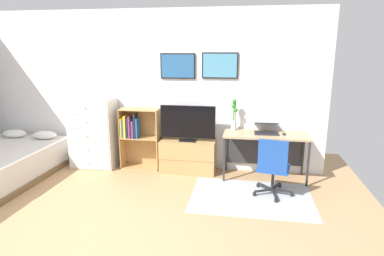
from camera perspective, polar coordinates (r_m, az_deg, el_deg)
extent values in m
plane|color=tan|center=(4.10, -18.14, -17.27)|extent=(7.20, 7.20, 0.00)
cube|color=white|center=(5.83, -8.08, 6.49)|extent=(6.12, 0.06, 2.70)
cube|color=black|center=(5.59, -2.48, 10.65)|extent=(0.59, 0.02, 0.42)
cube|color=#285B93|center=(5.58, -2.50, 10.64)|extent=(0.55, 0.01, 0.38)
cube|color=black|center=(5.49, 4.85, 10.70)|extent=(0.59, 0.02, 0.42)
cube|color=#4C93B7|center=(5.48, 4.84, 10.70)|extent=(0.55, 0.01, 0.38)
cube|color=#B2B7BC|center=(4.85, 10.22, -11.68)|extent=(1.70, 1.20, 0.01)
cube|color=brown|center=(6.25, -29.62, -7.01)|extent=(1.41, 1.93, 0.10)
cube|color=silver|center=(6.17, -29.88, -4.88)|extent=(1.36, 1.89, 0.39)
ellipsoid|color=white|center=(6.82, -28.34, -0.85)|extent=(0.44, 0.29, 0.14)
ellipsoid|color=white|center=(6.46, -24.11, -1.13)|extent=(0.44, 0.29, 0.14)
cube|color=white|center=(6.05, -16.65, -0.82)|extent=(0.78, 0.42, 1.22)
cube|color=silver|center=(6.00, -17.24, -5.81)|extent=(0.74, 0.01, 0.22)
sphere|color=#A59E8C|center=(5.98, -17.31, -5.86)|extent=(0.03, 0.03, 0.03)
cube|color=silver|center=(5.92, -17.41, -3.60)|extent=(0.74, 0.01, 0.22)
sphere|color=#A59E8C|center=(5.91, -17.48, -3.64)|extent=(0.03, 0.03, 0.03)
cube|color=silver|center=(5.86, -17.57, -1.34)|extent=(0.74, 0.01, 0.22)
sphere|color=#A59E8C|center=(5.85, -17.64, -1.38)|extent=(0.03, 0.03, 0.03)
cube|color=silver|center=(5.80, -17.74, 0.98)|extent=(0.74, 0.01, 0.22)
sphere|color=#A59E8C|center=(5.79, -17.81, 0.94)|extent=(0.03, 0.03, 0.03)
cube|color=silver|center=(5.76, -17.92, 3.33)|extent=(0.74, 0.01, 0.22)
sphere|color=#A59E8C|center=(5.75, -17.99, 3.30)|extent=(0.03, 0.03, 0.03)
cube|color=tan|center=(5.92, -11.94, -1.68)|extent=(0.02, 0.30, 1.06)
cube|color=tan|center=(5.71, -5.76, -2.00)|extent=(0.02, 0.30, 1.06)
cube|color=tan|center=(5.96, -8.72, -6.65)|extent=(0.68, 0.30, 0.02)
cube|color=tan|center=(5.80, -8.91, -1.63)|extent=(0.64, 0.30, 0.02)
cube|color=tan|center=(5.69, -9.10, 3.21)|extent=(0.64, 0.30, 0.02)
cube|color=tan|center=(5.94, -8.46, -1.47)|extent=(0.68, 0.01, 1.06)
cube|color=gold|center=(5.82, -11.92, 0.11)|extent=(0.02, 0.20, 0.34)
cube|color=#1E519E|center=(5.82, -11.66, -0.06)|extent=(0.02, 0.21, 0.31)
cube|color=gold|center=(5.81, -11.27, 0.31)|extent=(0.04, 0.23, 0.38)
cube|color=black|center=(5.79, -10.89, 0.15)|extent=(0.04, 0.22, 0.35)
cube|color=#8C388C|center=(5.76, -10.63, 0.20)|extent=(0.02, 0.17, 0.38)
cube|color=black|center=(5.76, -10.31, 0.06)|extent=(0.02, 0.19, 0.35)
cube|color=#8C388C|center=(5.77, -9.96, -0.13)|extent=(0.02, 0.23, 0.30)
cube|color=black|center=(5.72, -9.73, 0.37)|extent=(0.03, 0.17, 0.42)
cube|color=#1E519E|center=(5.71, -9.36, 0.01)|extent=(0.03, 0.17, 0.35)
cube|color=tan|center=(5.63, -0.69, -4.88)|extent=(0.93, 0.40, 0.55)
cube|color=tan|center=(5.44, -1.08, -5.55)|extent=(0.93, 0.01, 0.02)
cube|color=black|center=(5.53, -0.74, -2.15)|extent=(0.28, 0.16, 0.02)
cube|color=black|center=(5.52, -0.74, -1.80)|extent=(0.06, 0.04, 0.05)
cube|color=black|center=(5.45, -0.75, 1.06)|extent=(0.92, 0.02, 0.55)
cube|color=black|center=(5.44, -0.77, 1.04)|extent=(0.89, 0.01, 0.52)
cube|color=tan|center=(5.35, 12.64, -1.16)|extent=(1.32, 0.56, 0.03)
cube|color=#2D2D30|center=(5.22, 5.58, -5.51)|extent=(0.03, 0.03, 0.71)
cube|color=#2D2D30|center=(5.29, 19.43, -5.97)|extent=(0.03, 0.03, 0.71)
cube|color=#2D2D30|center=(5.69, 5.95, -3.88)|extent=(0.03, 0.03, 0.71)
cube|color=#2D2D30|center=(5.76, 18.63, -4.34)|extent=(0.03, 0.03, 0.71)
cube|color=#2D2D30|center=(5.70, 12.34, -3.74)|extent=(1.26, 0.02, 0.50)
cylinder|color=#232326|center=(5.01, 16.88, -10.98)|extent=(0.05, 0.05, 0.05)
cube|color=#232326|center=(5.00, 15.29, -10.42)|extent=(0.28, 0.08, 0.02)
cylinder|color=#232326|center=(5.26, 14.93, -9.63)|extent=(0.05, 0.05, 0.05)
cube|color=#232326|center=(5.12, 14.33, -9.74)|extent=(0.16, 0.26, 0.02)
cylinder|color=#232326|center=(5.20, 11.34, -9.72)|extent=(0.05, 0.05, 0.05)
cube|color=#232326|center=(5.09, 12.49, -9.79)|extent=(0.22, 0.22, 0.02)
cylinder|color=#232326|center=(4.90, 10.74, -11.19)|extent=(0.05, 0.05, 0.05)
cube|color=#232326|center=(4.94, 12.23, -10.52)|extent=(0.27, 0.15, 0.02)
cylinder|color=#232326|center=(4.77, 14.33, -12.06)|extent=(0.05, 0.05, 0.05)
cube|color=#232326|center=(4.88, 14.00, -10.93)|extent=(0.07, 0.28, 0.02)
cylinder|color=#232326|center=(4.94, 13.78, -8.52)|extent=(0.04, 0.04, 0.30)
cube|color=#1E479E|center=(4.88, 13.89, -6.73)|extent=(0.51, 0.51, 0.03)
cube|color=#1E479E|center=(4.62, 13.78, -4.76)|extent=(0.40, 0.11, 0.45)
cube|color=#333338|center=(5.37, 12.77, -0.89)|extent=(0.39, 0.27, 0.01)
cube|color=black|center=(5.36, 12.77, -0.83)|extent=(0.36, 0.25, 0.00)
cube|color=#333338|center=(5.49, 12.70, 0.79)|extent=(0.39, 0.25, 0.07)
cube|color=navy|center=(5.49, 12.71, 0.79)|extent=(0.37, 0.23, 0.06)
ellipsoid|color=#262628|center=(5.36, 15.63, -0.98)|extent=(0.06, 0.10, 0.03)
cylinder|color=silver|center=(5.49, 7.22, 0.47)|extent=(0.09, 0.09, 0.16)
cylinder|color=#3D8438|center=(5.47, 7.49, 1.63)|extent=(0.01, 0.01, 0.29)
sphere|color=#308B2C|center=(5.44, 7.54, 3.14)|extent=(0.07, 0.07, 0.07)
cylinder|color=#3D8438|center=(5.48, 7.26, 2.10)|extent=(0.01, 0.01, 0.38)
sphere|color=#308B2C|center=(5.44, 7.32, 4.04)|extent=(0.07, 0.07, 0.07)
cylinder|color=#3D8438|center=(5.46, 7.16, 1.96)|extent=(0.01, 0.01, 0.36)
sphere|color=#308B2C|center=(5.43, 7.22, 3.80)|extent=(0.07, 0.07, 0.07)
cylinder|color=#3D8438|center=(5.44, 7.27, 2.35)|extent=(0.01, 0.01, 0.44)
sphere|color=#308B2C|center=(5.41, 7.34, 4.61)|extent=(0.07, 0.07, 0.07)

